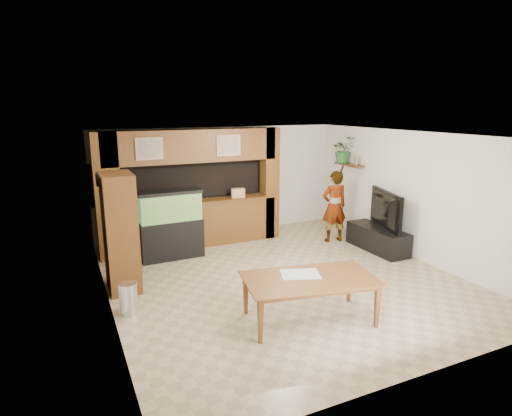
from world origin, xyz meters
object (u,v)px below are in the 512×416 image
pantry_cabinet (120,232)px  aquarium (170,225)px  person (334,206)px  television (380,209)px  dining_table (310,300)px

pantry_cabinet → aquarium: bearing=45.9°
aquarium → person: bearing=-8.5°
person → aquarium: bearing=0.4°
pantry_cabinet → aquarium: (1.13, 1.17, -0.31)m
pantry_cabinet → television: bearing=-2.6°
person → pantry_cabinet: bearing=15.9°
pantry_cabinet → television: size_ratio=1.42×
pantry_cabinet → aquarium: pantry_cabinet is taller
aquarium → person: size_ratio=0.86×
television → person: person is taller
dining_table → aquarium: bearing=118.9°
aquarium → person: (3.71, -0.47, 0.13)m
aquarium → dining_table: aquarium is taller
pantry_cabinet → aquarium: size_ratio=1.41×
television → dining_table: bearing=141.8°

